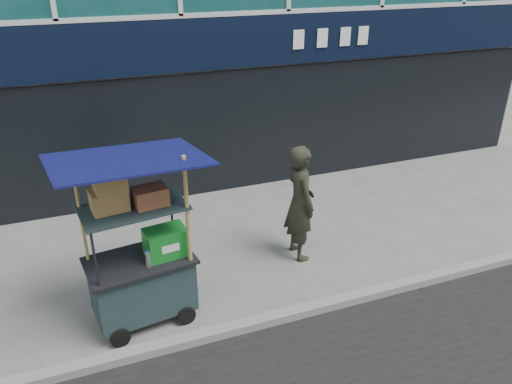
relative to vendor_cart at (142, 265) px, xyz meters
name	(u,v)px	position (x,y,z in m)	size (l,w,h in m)	color
ground	(263,314)	(1.46, -0.49, -0.83)	(80.00, 80.00, 0.00)	#60605C
curb	(269,319)	(1.46, -0.69, -0.77)	(80.00, 0.18, 0.12)	gray
vendor_cart	(142,265)	(0.00, 0.00, 0.00)	(1.89, 1.45, 2.36)	#19292B
vendor_man	(300,203)	(2.52, 0.67, 0.10)	(0.68, 0.44, 1.86)	black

